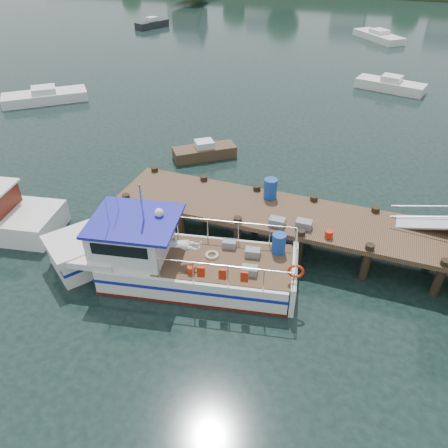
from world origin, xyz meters
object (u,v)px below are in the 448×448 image
(moored_e, at_px, (152,24))
(moored_d, at_px, (378,36))
(moored_rowboat, at_px, (204,151))
(moored_b, at_px, (390,85))
(moored_a, at_px, (45,96))
(lobster_boat, at_px, (166,259))
(dock, at_px, (435,221))

(moored_e, bearing_deg, moored_d, 16.58)
(moored_e, bearing_deg, moored_rowboat, -46.73)
(moored_b, bearing_deg, moored_a, -175.44)
(moored_rowboat, xyz_separation_m, moored_e, (-19.67, 30.91, 0.07))
(moored_rowboat, xyz_separation_m, moored_b, (9.21, 15.95, 0.05))
(moored_e, bearing_deg, lobster_boat, -50.64)
(moored_b, height_order, moored_d, moored_b)
(lobster_boat, height_order, moored_b, lobster_boat)
(moored_d, bearing_deg, moored_e, 174.19)
(dock, xyz_separation_m, moored_d, (-4.38, 39.65, -1.83))
(dock, height_order, moored_b, dock)
(dock, height_order, moored_a, dock)
(lobster_boat, relative_size, moored_rowboat, 2.83)
(dock, distance_m, moored_a, 28.06)
(moored_rowboat, bearing_deg, moored_e, 114.70)
(moored_d, relative_size, moored_e, 1.37)
(moored_rowboat, xyz_separation_m, moored_a, (-14.51, 4.46, 0.03))
(moored_b, xyz_separation_m, moored_d, (-2.14, 17.67, -0.01))
(moored_e, bearing_deg, moored_a, -68.15)
(moored_rowboat, bearing_deg, moored_b, 52.22)
(moored_d, xyz_separation_m, moored_e, (-26.75, -2.71, 0.04))
(moored_rowboat, height_order, moored_b, moored_b)
(dock, relative_size, moored_d, 2.63)
(lobster_boat, height_order, moored_e, lobster_boat)
(moored_rowboat, relative_size, moored_a, 0.60)
(lobster_boat, bearing_deg, moored_b, 64.53)
(moored_a, bearing_deg, lobster_boat, -60.75)
(dock, relative_size, lobster_boat, 1.69)
(dock, xyz_separation_m, moored_a, (-25.96, 10.49, -1.84))
(moored_rowboat, xyz_separation_m, moored_d, (7.07, 33.62, 0.03))
(moored_d, bearing_deg, dock, -95.29)
(moored_a, distance_m, moored_d, 36.28)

